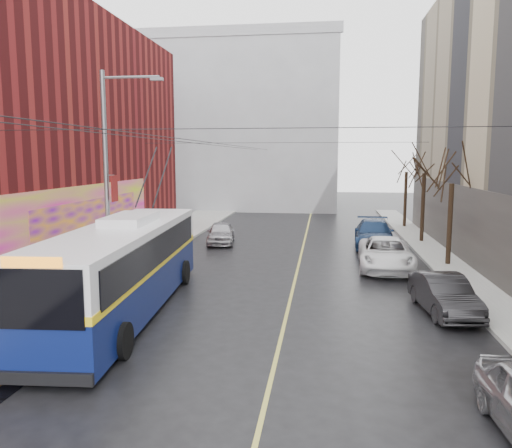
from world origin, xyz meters
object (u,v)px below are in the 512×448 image
at_px(parked_car_b, 444,295).
at_px(pedestrian_a, 68,257).
at_px(tree_far, 407,162).
at_px(trolleybus, 123,266).
at_px(parked_car_c, 386,254).
at_px(tree_mid, 425,161).
at_px(parked_car_d, 374,234).
at_px(pedestrian_b, 87,256).
at_px(following_car, 221,233).
at_px(streetlight_pole, 110,173).
at_px(tree_near, 453,168).

bearing_deg(parked_car_b, pedestrian_a, 161.87).
distance_m(tree_far, parked_car_b, 22.52).
height_order(trolleybus, parked_car_c, trolleybus).
distance_m(tree_mid, trolleybus, 21.37).
distance_m(tree_far, pedestrian_a, 26.21).
relative_size(parked_car_d, pedestrian_b, 2.95).
xyz_separation_m(parked_car_b, following_car, (-10.76, 13.06, 0.01)).
height_order(following_car, pedestrian_b, pedestrian_b).
bearing_deg(tree_far, parked_car_b, -95.20).
bearing_deg(trolleybus, parked_car_d, 50.85).
distance_m(streetlight_pole, pedestrian_b, 4.12).
bearing_deg(pedestrian_a, pedestrian_b, -94.45).
height_order(tree_mid, pedestrian_b, tree_mid).
distance_m(tree_near, trolleybus, 16.58).
xyz_separation_m(tree_mid, trolleybus, (-13.29, -16.35, -3.59)).
relative_size(streetlight_pole, following_car, 2.21).
distance_m(streetlight_pole, parked_car_b, 13.92).
xyz_separation_m(tree_far, parked_car_d, (-3.18, -8.91, -4.32)).
distance_m(tree_far, following_car, 16.19).
height_order(tree_far, trolleybus, tree_far).
xyz_separation_m(streetlight_pole, tree_near, (15.14, 6.00, 0.13)).
distance_m(parked_car_c, following_car, 11.35).
distance_m(streetlight_pole, parked_car_c, 13.56).
relative_size(parked_car_b, pedestrian_a, 2.57).
distance_m(tree_near, parked_car_b, 9.28).
height_order(tree_near, tree_far, tree_far).
relative_size(tree_near, parked_car_d, 1.13).
height_order(trolleybus, parked_car_d, trolleybus).
xyz_separation_m(tree_near, tree_far, (0.00, 14.00, 0.17)).
bearing_deg(pedestrian_a, tree_near, -56.88).
bearing_deg(parked_car_c, parked_car_d, 92.80).
xyz_separation_m(parked_car_b, parked_car_d, (-1.18, 13.07, 0.14)).
bearing_deg(tree_mid, following_car, -171.47).
bearing_deg(pedestrian_b, trolleybus, -118.69).
distance_m(tree_near, following_car, 14.39).
distance_m(trolleybus, following_car, 14.48).
bearing_deg(tree_mid, parked_car_d, -149.04).
bearing_deg(parked_car_d, following_car, -177.27).
xyz_separation_m(trolleybus, pedestrian_a, (-4.57, 4.62, -0.70)).
distance_m(tree_near, parked_car_c, 5.38).
height_order(tree_mid, parked_car_d, tree_mid).
bearing_deg(parked_car_b, streetlight_pole, 164.88).
relative_size(parked_car_c, parked_car_d, 0.97).
distance_m(tree_far, parked_car_c, 15.97).
distance_m(parked_car_d, pedestrian_b, 16.99).
xyz_separation_m(tree_near, pedestrian_b, (-16.69, -5.22, -3.86)).
xyz_separation_m(tree_mid, pedestrian_b, (-16.69, -12.22, -4.14)).
bearing_deg(tree_near, following_car, 158.27).
relative_size(parked_car_d, pedestrian_a, 3.52).
relative_size(parked_car_b, parked_car_d, 0.73).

